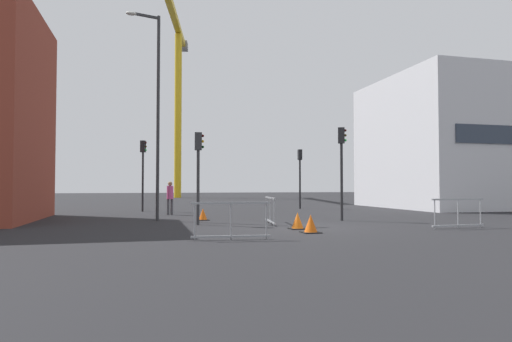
# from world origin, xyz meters

# --- Properties ---
(ground) EXTENTS (160.00, 160.00, 0.00)m
(ground) POSITION_xyz_m (0.00, 0.00, 0.00)
(ground) COLOR black
(office_block) EXTENTS (13.75, 10.60, 9.04)m
(office_block) POSITION_xyz_m (17.35, 11.39, 4.52)
(office_block) COLOR silver
(office_block) RESTS_ON ground
(construction_crane) EXTENTS (4.52, 19.96, 22.08)m
(construction_crane) POSITION_xyz_m (-1.89, 40.65, 15.05)
(construction_crane) COLOR gold
(construction_crane) RESTS_ON ground
(streetlamp_tall) EXTENTS (1.47, 0.51, 9.12)m
(streetlamp_tall) POSITION_xyz_m (-5.32, 4.31, 5.18)
(streetlamp_tall) COLOR #2D2D30
(streetlamp_tall) RESTS_ON ground
(traffic_light_island) EXTENTS (0.38, 0.27, 3.65)m
(traffic_light_island) POSITION_xyz_m (-3.68, 1.91, 2.47)
(traffic_light_island) COLOR #2D2D30
(traffic_light_island) RESTS_ON ground
(traffic_light_far) EXTENTS (0.24, 0.37, 3.97)m
(traffic_light_far) POSITION_xyz_m (4.32, 12.32, 2.67)
(traffic_light_far) COLOR black
(traffic_light_far) RESTS_ON ground
(traffic_light_verge) EXTENTS (0.39, 0.34, 4.13)m
(traffic_light_verge) POSITION_xyz_m (2.73, 2.44, 2.76)
(traffic_light_verge) COLOR #232326
(traffic_light_verge) RESTS_ON ground
(traffic_light_near) EXTENTS (0.39, 0.33, 4.24)m
(traffic_light_near) POSITION_xyz_m (-5.87, 11.61, 2.83)
(traffic_light_near) COLOR #232326
(traffic_light_near) RESTS_ON ground
(pedestrian_walking) EXTENTS (0.34, 0.34, 1.76)m
(pedestrian_walking) POSITION_xyz_m (-4.45, 8.14, 1.03)
(pedestrian_walking) COLOR #4C4C51
(pedestrian_walking) RESTS_ON ground
(safety_barrier_left_run) EXTENTS (2.24, 0.18, 1.08)m
(safety_barrier_left_run) POSITION_xyz_m (5.31, -1.77, 0.56)
(safety_barrier_left_run) COLOR #9EA0A5
(safety_barrier_left_run) RESTS_ON ground
(safety_barrier_rear) EXTENTS (2.27, 0.32, 1.08)m
(safety_barrier_rear) POSITION_xyz_m (-3.33, -3.14, 0.56)
(safety_barrier_rear) COLOR gray
(safety_barrier_rear) RESTS_ON ground
(safety_barrier_front) EXTENTS (0.37, 2.40, 1.08)m
(safety_barrier_front) POSITION_xyz_m (-0.81, 1.64, 0.56)
(safety_barrier_front) COLOR gray
(safety_barrier_front) RESTS_ON ground
(traffic_cone_orange) EXTENTS (0.58, 0.58, 0.59)m
(traffic_cone_orange) POSITION_xyz_m (-0.43, -0.62, 0.27)
(traffic_cone_orange) COLOR black
(traffic_cone_orange) RESTS_ON ground
(traffic_cone_striped) EXTENTS (0.59, 0.59, 0.60)m
(traffic_cone_striped) POSITION_xyz_m (-0.43, -1.91, 0.28)
(traffic_cone_striped) COLOR black
(traffic_cone_striped) RESTS_ON ground
(traffic_cone_on_verge) EXTENTS (0.53, 0.53, 0.53)m
(traffic_cone_on_verge) POSITION_xyz_m (-3.21, 4.16, 0.25)
(traffic_cone_on_verge) COLOR black
(traffic_cone_on_verge) RESTS_ON ground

